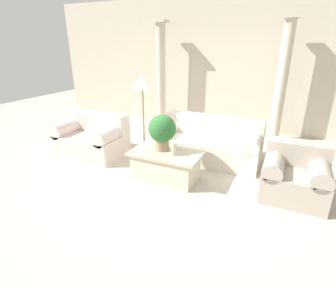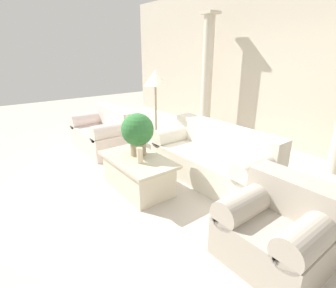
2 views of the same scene
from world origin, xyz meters
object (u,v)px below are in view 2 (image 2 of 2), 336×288
at_px(loveseat, 105,132).
at_px(coffee_table, 138,173).
at_px(floor_lamp, 155,82).
at_px(armchair, 279,227).
at_px(sofa_long, 213,158).
at_px(potted_plant, 138,131).

distance_m(loveseat, coffee_table, 1.84).
distance_m(floor_lamp, armchair, 3.13).
bearing_deg(coffee_table, loveseat, 168.75).
xyz_separation_m(sofa_long, floor_lamp, (-1.39, -0.08, 1.00)).
xyz_separation_m(potted_plant, armchair, (2.01, 0.26, -0.47)).
height_order(sofa_long, potted_plant, potted_plant).
relative_size(potted_plant, armchair, 0.68).
distance_m(potted_plant, armchair, 2.08).
bearing_deg(sofa_long, potted_plant, -116.44).
xyz_separation_m(sofa_long, loveseat, (-2.20, -0.73, 0.01)).
relative_size(sofa_long, armchair, 2.21).
xyz_separation_m(floor_lamp, armchair, (2.89, -0.67, -0.99)).
bearing_deg(armchair, floor_lamp, 166.89).
height_order(loveseat, coffee_table, loveseat).
bearing_deg(coffee_table, armchair, 9.97).
relative_size(loveseat, floor_lamp, 0.86).
relative_size(sofa_long, loveseat, 1.45).
distance_m(coffee_table, armchair, 1.94).
bearing_deg(armchair, loveseat, 179.65).
xyz_separation_m(loveseat, floor_lamp, (0.82, 0.65, 0.99)).
bearing_deg(floor_lamp, armchair, -13.11).
relative_size(coffee_table, potted_plant, 1.94).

